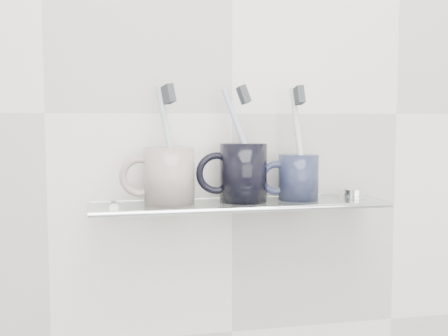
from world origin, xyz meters
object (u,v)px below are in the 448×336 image
object	(u,v)px
shelf_glass	(240,204)
mug_center	(243,173)
mug_left	(169,176)
mug_right	(298,177)

from	to	relation	value
shelf_glass	mug_center	size ratio (longest dim) A/B	5.05
mug_left	mug_center	xyz separation A→B (m)	(0.13, 0.00, 0.00)
shelf_glass	mug_left	bearing A→B (deg)	177.60
shelf_glass	mug_right	distance (m)	0.11
shelf_glass	mug_left	world-z (taller)	mug_left
mug_right	shelf_glass	bearing A→B (deg)	164.82
mug_center	mug_right	xyz separation A→B (m)	(0.10, 0.00, -0.01)
mug_left	mug_right	bearing A→B (deg)	-1.70
mug_center	mug_right	bearing A→B (deg)	-14.72
shelf_glass	mug_right	world-z (taller)	mug_right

